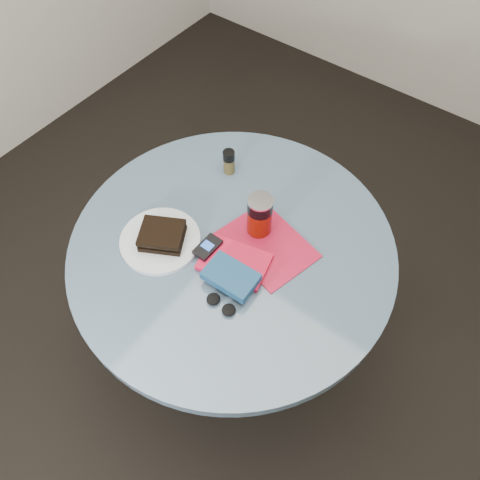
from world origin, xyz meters
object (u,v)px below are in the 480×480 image
Objects in this scene: sandwich at (162,235)px; headphones at (221,304)px; mp3_player at (208,247)px; soda_can at (260,215)px; table at (233,272)px; pepper_grinder at (229,162)px; plate at (160,241)px; red_book at (234,262)px; magazine at (267,245)px; novel at (231,276)px.

headphones is (0.27, -0.06, -0.03)m from sandwich.
soda_can is at bearing 65.38° from mp3_player.
table is 0.37m from pepper_grinder.
red_book reaches higher than plate.
red_book is at bearing -93.92° from magazine.
soda_can is 0.16m from red_book.
sandwich is 0.14m from mp3_player.
novel reaches higher than plate.
mp3_player is at bearing 22.39° from sandwich.
sandwich is 0.23m from red_book.
table is at bearing -50.73° from pepper_grinder.
novel is (0.27, -0.34, -0.01)m from pepper_grinder.
headphones is at bearing -12.07° from plate.
plate reaches higher than magazine.
plate is at bearing -176.24° from red_book.
soda_can reaches higher than red_book.
sandwich is at bearing -145.13° from table.
mp3_player is (0.14, 0.06, 0.02)m from plate.
table is 6.92× the size of soda_can.
magazine is at bearing 45.09° from mp3_player.
pepper_grinder reaches higher than headphones.
soda_can is (0.21, 0.22, 0.06)m from plate.
mp3_player is at bearing -120.19° from magazine.
table is 11.39× the size of mp3_player.
pepper_grinder is 0.51m from headphones.
pepper_grinder reaches higher than mp3_player.
novel is 0.08m from headphones.
soda_can is 0.27m from pepper_grinder.
headphones is (0.14, -0.12, -0.02)m from mp3_player.
soda_can reaches higher than sandwich.
pepper_grinder reaches higher than red_book.
novel is at bearing -51.72° from pepper_grinder.
plate is 0.24m from red_book.
soda_can is 0.29m from headphones.
plate is at bearing -155.94° from sandwich.
plate is at bearing -178.88° from novel.
sandwich reaches higher than mp3_player.
soda_can reaches higher than magazine.
pepper_grinder is at bearing 116.34° from red_book.
magazine is 0.25m from headphones.
novel is (0.25, 0.01, -0.00)m from sandwich.
soda_can is 1.52× the size of headphones.
pepper_grinder is at bearing 116.69° from mp3_player.
sandwich is 0.28m from headphones.
soda_can is 1.65× the size of mp3_player.
mp3_player is (0.15, -0.30, -0.02)m from pepper_grinder.
novel is (0.03, -0.06, 0.02)m from red_book.
red_book reaches higher than table.
sandwich is 0.30m from soda_can.
headphones is at bearing -61.03° from table.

